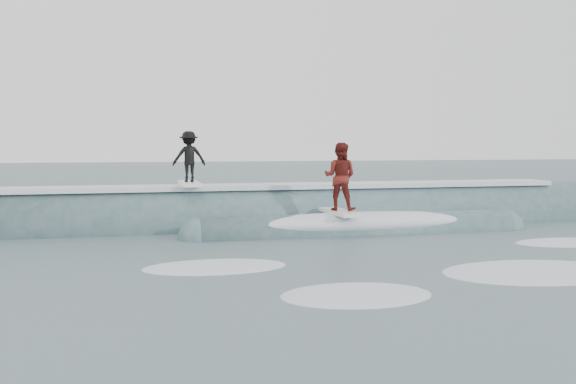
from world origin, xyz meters
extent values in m
plane|color=#3B4D56|center=(0.00, 0.00, 0.00)|extent=(160.00, 160.00, 0.00)
cylinder|color=#36595C|center=(0.00, 6.42, 0.00)|extent=(20.28, 2.27, 2.27)
sphere|color=#36595C|center=(10.14, 6.42, 0.00)|extent=(2.27, 2.27, 2.27)
cylinder|color=#36595C|center=(1.80, 4.22, 0.00)|extent=(9.00, 1.12, 1.12)
sphere|color=#36595C|center=(-2.70, 4.22, 0.00)|extent=(1.12, 1.12, 1.12)
sphere|color=#36595C|center=(6.30, 4.22, 0.00)|extent=(1.12, 1.12, 1.12)
cube|color=white|center=(0.00, 6.42, 1.21)|extent=(18.00, 1.30, 0.14)
ellipsoid|color=white|center=(1.80, 4.22, 0.30)|extent=(7.60, 1.30, 0.60)
cube|color=white|center=(-2.74, 6.42, 1.33)|extent=(0.55, 2.00, 0.10)
imported|color=black|center=(-2.74, 6.42, 2.12)|extent=(0.99, 0.60, 1.48)
cube|color=white|center=(1.17, 4.22, 0.61)|extent=(0.64, 2.02, 0.10)
imported|color=#5D1611|center=(1.17, 4.22, 1.59)|extent=(1.14, 1.07, 1.86)
ellipsoid|color=white|center=(6.24, 1.37, 0.00)|extent=(2.86, 1.95, 0.10)
ellipsoid|color=white|center=(-2.80, 0.29, 0.00)|extent=(2.49, 1.70, 0.10)
ellipsoid|color=white|center=(-0.86, -2.69, 0.00)|extent=(2.27, 1.55, 0.10)
ellipsoid|color=white|center=(3.20, -1.72, 0.00)|extent=(3.52, 2.40, 0.10)
cylinder|color=#36595C|center=(4.49, 18.00, 0.00)|extent=(22.00, 0.80, 0.80)
cylinder|color=#36595C|center=(0.85, 22.00, 0.00)|extent=(22.00, 0.60, 0.60)
camera|label=1|loc=(-4.45, -12.50, 2.47)|focal=40.00mm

